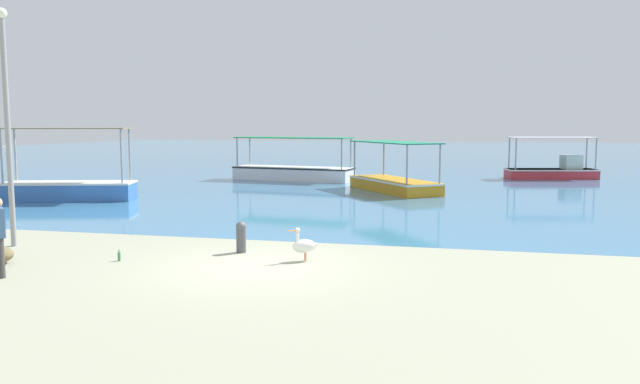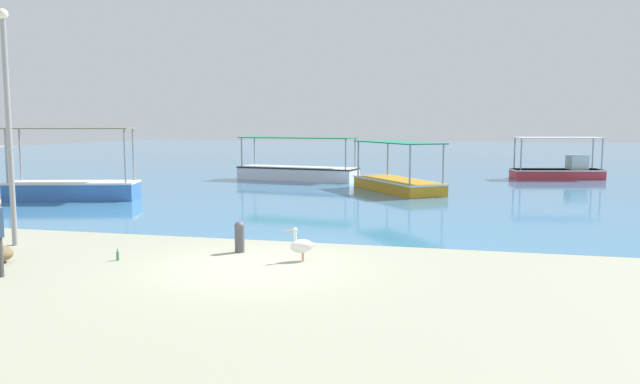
{
  "view_description": "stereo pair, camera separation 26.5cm",
  "coord_description": "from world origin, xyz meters",
  "px_view_note": "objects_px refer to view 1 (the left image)",
  "views": [
    {
      "loc": [
        4.53,
        -13.12,
        3.24
      ],
      "look_at": [
        0.46,
        4.66,
        1.19
      ],
      "focal_mm": 35.0,
      "sensor_mm": 36.0,
      "label": 1
    },
    {
      "loc": [
        4.79,
        -13.05,
        3.24
      ],
      "look_at": [
        0.46,
        4.66,
        1.19
      ],
      "focal_mm": 35.0,
      "sensor_mm": 36.0,
      "label": 2
    }
  ],
  "objects_px": {
    "mooring_bollard": "(241,236)",
    "pelican": "(304,245)",
    "fishing_boat_center": "(394,181)",
    "glass_bottle": "(119,256)",
    "fishing_boat_near_right": "(69,186)",
    "fishing_boat_near_left": "(293,171)",
    "fishing_boat_outer": "(554,169)",
    "lamp_post": "(7,115)"
  },
  "relations": [
    {
      "from": "pelican",
      "to": "glass_bottle",
      "type": "xyz_separation_m",
      "value": [
        -4.23,
        -0.96,
        -0.27
      ]
    },
    {
      "from": "fishing_boat_center",
      "to": "fishing_boat_near_left",
      "type": "relative_size",
      "value": 0.81
    },
    {
      "from": "fishing_boat_center",
      "to": "glass_bottle",
      "type": "relative_size",
      "value": 20.99
    },
    {
      "from": "fishing_boat_outer",
      "to": "fishing_boat_center",
      "type": "relative_size",
      "value": 0.93
    },
    {
      "from": "lamp_post",
      "to": "mooring_bollard",
      "type": "height_order",
      "value": "lamp_post"
    },
    {
      "from": "fishing_boat_center",
      "to": "fishing_boat_near_left",
      "type": "bearing_deg",
      "value": 144.38
    },
    {
      "from": "pelican",
      "to": "mooring_bollard",
      "type": "xyz_separation_m",
      "value": [
        -1.77,
        0.59,
        0.04
      ]
    },
    {
      "from": "fishing_boat_outer",
      "to": "pelican",
      "type": "xyz_separation_m",
      "value": [
        -8.72,
        -23.98,
        -0.16
      ]
    },
    {
      "from": "fishing_boat_center",
      "to": "fishing_boat_outer",
      "type": "bearing_deg",
      "value": 46.44
    },
    {
      "from": "fishing_boat_outer",
      "to": "fishing_boat_near_right",
      "type": "bearing_deg",
      "value": -144.57
    },
    {
      "from": "fishing_boat_outer",
      "to": "glass_bottle",
      "type": "height_order",
      "value": "fishing_boat_outer"
    },
    {
      "from": "fishing_boat_near_right",
      "to": "glass_bottle",
      "type": "bearing_deg",
      "value": -50.43
    },
    {
      "from": "fishing_boat_near_right",
      "to": "glass_bottle",
      "type": "relative_size",
      "value": 20.54
    },
    {
      "from": "fishing_boat_near_right",
      "to": "pelican",
      "type": "xyz_separation_m",
      "value": [
        12.41,
        -8.95,
        -0.2
      ]
    },
    {
      "from": "fishing_boat_near_right",
      "to": "lamp_post",
      "type": "distance_m",
      "value": 10.4
    },
    {
      "from": "fishing_boat_near_right",
      "to": "fishing_boat_near_left",
      "type": "distance_m",
      "value": 12.68
    },
    {
      "from": "fishing_boat_center",
      "to": "mooring_bollard",
      "type": "height_order",
      "value": "fishing_boat_center"
    },
    {
      "from": "fishing_boat_near_right",
      "to": "lamp_post",
      "type": "relative_size",
      "value": 0.91
    },
    {
      "from": "fishing_boat_near_right",
      "to": "fishing_boat_outer",
      "type": "xyz_separation_m",
      "value": [
        21.13,
        15.03,
        -0.04
      ]
    },
    {
      "from": "fishing_boat_near_left",
      "to": "lamp_post",
      "type": "xyz_separation_m",
      "value": [
        -2.24,
        -19.64,
        2.89
      ]
    },
    {
      "from": "fishing_boat_near_right",
      "to": "mooring_bollard",
      "type": "distance_m",
      "value": 13.53
    },
    {
      "from": "fishing_boat_outer",
      "to": "mooring_bollard",
      "type": "height_order",
      "value": "fishing_boat_outer"
    },
    {
      "from": "fishing_boat_center",
      "to": "fishing_boat_near_left",
      "type": "height_order",
      "value": "fishing_boat_near_left"
    },
    {
      "from": "fishing_boat_outer",
      "to": "mooring_bollard",
      "type": "bearing_deg",
      "value": -114.16
    },
    {
      "from": "pelican",
      "to": "lamp_post",
      "type": "xyz_separation_m",
      "value": [
        -7.88,
        0.03,
        3.04
      ]
    },
    {
      "from": "mooring_bollard",
      "to": "fishing_boat_center",
      "type": "bearing_deg",
      "value": 81.37
    },
    {
      "from": "mooring_bollard",
      "to": "pelican",
      "type": "bearing_deg",
      "value": -18.56
    },
    {
      "from": "fishing_boat_near_left",
      "to": "glass_bottle",
      "type": "xyz_separation_m",
      "value": [
        1.41,
        -20.63,
        -0.42
      ]
    },
    {
      "from": "fishing_boat_near_left",
      "to": "glass_bottle",
      "type": "relative_size",
      "value": 25.78
    },
    {
      "from": "lamp_post",
      "to": "mooring_bollard",
      "type": "xyz_separation_m",
      "value": [
        6.11,
        0.56,
        -3.0
      ]
    },
    {
      "from": "fishing_boat_near_right",
      "to": "fishing_boat_near_left",
      "type": "height_order",
      "value": "fishing_boat_near_right"
    },
    {
      "from": "fishing_boat_near_left",
      "to": "pelican",
      "type": "xyz_separation_m",
      "value": [
        5.64,
        -19.67,
        -0.15
      ]
    },
    {
      "from": "fishing_boat_outer",
      "to": "fishing_boat_near_left",
      "type": "bearing_deg",
      "value": -163.29
    },
    {
      "from": "fishing_boat_center",
      "to": "glass_bottle",
      "type": "xyz_separation_m",
      "value": [
        -4.69,
        -16.25,
        -0.36
      ]
    },
    {
      "from": "fishing_boat_center",
      "to": "fishing_boat_near_right",
      "type": "bearing_deg",
      "value": -153.74
    },
    {
      "from": "lamp_post",
      "to": "pelican",
      "type": "bearing_deg",
      "value": -0.22
    },
    {
      "from": "fishing_boat_near_right",
      "to": "fishing_boat_center",
      "type": "relative_size",
      "value": 0.98
    },
    {
      "from": "mooring_bollard",
      "to": "glass_bottle",
      "type": "height_order",
      "value": "mooring_bollard"
    },
    {
      "from": "fishing_boat_center",
      "to": "glass_bottle",
      "type": "height_order",
      "value": "fishing_boat_center"
    },
    {
      "from": "fishing_boat_near_right",
      "to": "fishing_boat_center",
      "type": "bearing_deg",
      "value": 26.26
    },
    {
      "from": "fishing_boat_outer",
      "to": "glass_bottle",
      "type": "bearing_deg",
      "value": -117.44
    },
    {
      "from": "lamp_post",
      "to": "mooring_bollard",
      "type": "bearing_deg",
      "value": 5.28
    }
  ]
}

